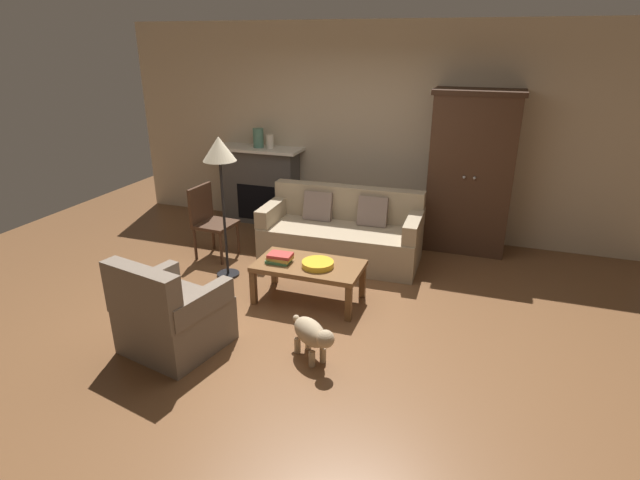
% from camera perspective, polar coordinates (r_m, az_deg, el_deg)
% --- Properties ---
extents(ground_plane, '(9.60, 9.60, 0.00)m').
position_cam_1_polar(ground_plane, '(5.23, -1.97, -7.69)').
color(ground_plane, brown).
extents(back_wall, '(7.20, 0.10, 2.80)m').
position_cam_1_polar(back_wall, '(7.09, 5.58, 12.13)').
color(back_wall, beige).
rests_on(back_wall, ground).
extents(fireplace, '(1.26, 0.48, 1.12)m').
position_cam_1_polar(fireplace, '(7.56, -6.66, 6.23)').
color(fireplace, '#4C4947').
rests_on(fireplace, ground).
extents(armoire, '(1.06, 0.57, 2.01)m').
position_cam_1_polar(armoire, '(6.64, 16.60, 7.26)').
color(armoire, '#472D1E').
rests_on(armoire, ground).
extents(couch, '(1.94, 0.91, 0.86)m').
position_cam_1_polar(couch, '(6.25, 2.45, 0.60)').
color(couch, tan).
rests_on(couch, ground).
extents(coffee_table, '(1.10, 0.60, 0.42)m').
position_cam_1_polar(coffee_table, '(5.22, -1.30, -3.22)').
color(coffee_table, brown).
rests_on(coffee_table, ground).
extents(fruit_bowl, '(0.33, 0.33, 0.06)m').
position_cam_1_polar(fruit_bowl, '(5.12, -0.25, -2.72)').
color(fruit_bowl, gold).
rests_on(fruit_bowl, coffee_table).
extents(book_stack, '(0.26, 0.19, 0.09)m').
position_cam_1_polar(book_stack, '(5.23, -4.56, -2.03)').
color(book_stack, '#427A4C').
rests_on(book_stack, coffee_table).
extents(mantel_vase_jade, '(0.15, 0.15, 0.27)m').
position_cam_1_polar(mantel_vase_jade, '(7.39, -6.95, 11.33)').
color(mantel_vase_jade, slate).
rests_on(mantel_vase_jade, fireplace).
extents(mantel_vase_cream, '(0.11, 0.11, 0.19)m').
position_cam_1_polar(mantel_vase_cream, '(7.32, -5.65, 10.98)').
color(mantel_vase_cream, beige).
rests_on(mantel_vase_cream, fireplace).
extents(armchair_near_left, '(0.91, 0.91, 0.88)m').
position_cam_1_polar(armchair_near_left, '(4.64, -16.43, -8.28)').
color(armchair_near_left, '#756656').
rests_on(armchair_near_left, ground).
extents(side_chair_wooden, '(0.47, 0.47, 0.90)m').
position_cam_1_polar(side_chair_wooden, '(6.42, -12.36, 2.53)').
color(side_chair_wooden, '#472D1E').
rests_on(side_chair_wooden, ground).
extents(floor_lamp, '(0.36, 0.36, 1.61)m').
position_cam_1_polar(floor_lamp, '(5.58, -11.22, 9.11)').
color(floor_lamp, black).
rests_on(floor_lamp, ground).
extents(dog, '(0.48, 0.42, 0.39)m').
position_cam_1_polar(dog, '(4.35, -0.92, -10.54)').
color(dog, tan).
rests_on(dog, ground).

